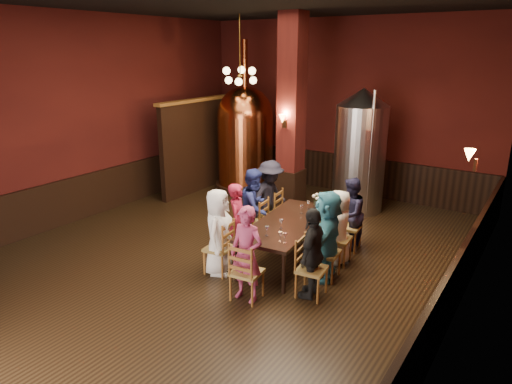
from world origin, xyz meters
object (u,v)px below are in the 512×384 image
Objects in this scene: person_1 at (238,221)px; copper_kettle at (245,137)px; dining_table at (288,225)px; person_2 at (255,208)px; rose_vase at (316,198)px; person_0 at (218,232)px; steel_vessel at (360,151)px.

person_1 is 4.45m from copper_kettle.
person_2 reaches higher than dining_table.
person_1 is 4.76× the size of rose_vase.
person_1 is at bearing 175.08° from person_2.
person_1 reaches higher than dining_table.
person_1 is 0.92× the size of person_2.
person_1 is at bearing -123.25° from rose_vase.
person_0 is at bearing 165.88° from person_1.
rose_vase is at bearing -42.02° from person_0.
rose_vase is at bearing 78.56° from dining_table.
steel_vessel reaches higher than person_2.
dining_table is 0.91m from person_1.
copper_kettle is (-2.34, 3.01, 0.67)m from person_2.
copper_kettle is at bearing 12.89° from person_1.
steel_vessel is at bearing 83.90° from dining_table.
person_1 is (-0.81, -0.42, 0.03)m from dining_table.
steel_vessel is at bearing -32.37° from person_1.
copper_kettle is 13.14× the size of rose_vase.
dining_table is at bearing -54.06° from person_0.
dining_table is 1.61× the size of person_2.
person_2 is at bearing -52.14° from copper_kettle.
steel_vessel reaches higher than person_0.
person_0 reaches higher than dining_table.
person_2 is at bearing -105.57° from steel_vessel.
copper_kettle is at bearing 128.47° from dining_table.
person_0 is 4.55m from steel_vessel.
rose_vase is (0.10, -2.41, -0.50)m from steel_vessel.
copper_kettle reaches higher than dining_table.
copper_kettle is (-2.41, 3.66, 0.73)m from person_1.
person_0 reaches higher than rose_vase.
person_2 is at bearing -143.86° from rose_vase.
rose_vase is (0.89, 1.36, 0.23)m from person_1.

